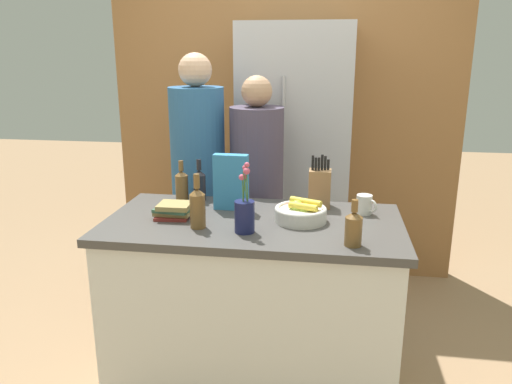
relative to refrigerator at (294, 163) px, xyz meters
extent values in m
plane|color=#A37F5B|center=(-0.11, -1.22, -0.97)|extent=(14.00, 14.00, 0.00)
cube|color=silver|center=(-0.11, -1.22, -0.52)|extent=(1.42, 0.74, 0.90)
cube|color=#474442|center=(-0.11, -1.22, -0.05)|extent=(1.48, 0.77, 0.04)
cube|color=#9E6B3D|center=(-0.11, 0.36, 0.33)|extent=(2.68, 0.12, 2.60)
cube|color=#B7B7BC|center=(0.00, 0.00, 0.00)|extent=(0.77, 0.60, 1.94)
cylinder|color=#B7B7BC|center=(-0.06, -0.31, 0.10)|extent=(0.02, 0.02, 1.07)
cylinder|color=silver|center=(0.12, -1.20, 0.00)|extent=(0.26, 0.26, 0.06)
torus|color=silver|center=(0.12, -1.20, 0.03)|extent=(0.26, 0.26, 0.02)
sphere|color=#C64C23|center=(0.17, -1.19, 0.04)|extent=(0.06, 0.06, 0.06)
sphere|color=#99B233|center=(0.14, -1.21, 0.03)|extent=(0.07, 0.07, 0.07)
sphere|color=red|center=(0.10, -1.14, 0.03)|extent=(0.07, 0.07, 0.07)
sphere|color=#99B233|center=(0.10, -1.19, 0.04)|extent=(0.07, 0.07, 0.07)
sphere|color=red|center=(0.12, -1.18, 0.03)|extent=(0.07, 0.07, 0.07)
cylinder|color=yellow|center=(0.14, -1.22, 0.05)|extent=(0.15, 0.08, 0.03)
cylinder|color=yellow|center=(0.15, -1.18, 0.06)|extent=(0.17, 0.10, 0.03)
cube|color=olive|center=(0.21, -0.94, 0.07)|extent=(0.12, 0.10, 0.20)
cylinder|color=black|center=(0.17, -0.95, 0.21)|extent=(0.01, 0.01, 0.09)
cylinder|color=black|center=(0.18, -0.96, 0.20)|extent=(0.01, 0.01, 0.08)
cylinder|color=black|center=(0.20, -0.96, 0.20)|extent=(0.01, 0.01, 0.08)
cylinder|color=black|center=(0.22, -0.95, 0.21)|extent=(0.01, 0.01, 0.09)
cylinder|color=black|center=(0.23, -0.94, 0.21)|extent=(0.01, 0.01, 0.09)
cylinder|color=black|center=(0.25, -0.94, 0.20)|extent=(0.01, 0.01, 0.07)
cylinder|color=#191E4C|center=(-0.12, -1.39, 0.04)|extent=(0.09, 0.09, 0.15)
cylinder|color=#477538|center=(-0.12, -1.40, 0.21)|extent=(0.01, 0.02, 0.17)
sphere|color=#C64C66|center=(-0.11, -1.40, 0.29)|extent=(0.02, 0.02, 0.02)
cylinder|color=#477538|center=(-0.12, -1.38, 0.20)|extent=(0.03, 0.01, 0.15)
sphere|color=#C64C66|center=(-0.12, -1.38, 0.27)|extent=(0.03, 0.03, 0.03)
cylinder|color=#477538|center=(-0.13, -1.39, 0.18)|extent=(0.01, 0.01, 0.11)
sphere|color=#C64C66|center=(-0.13, -1.39, 0.23)|extent=(0.02, 0.02, 0.02)
cylinder|color=#477538|center=(-0.13, -1.40, 0.18)|extent=(0.01, 0.02, 0.11)
sphere|color=#C64C66|center=(-0.14, -1.40, 0.23)|extent=(0.03, 0.03, 0.03)
cylinder|color=#477538|center=(-0.12, -1.40, 0.19)|extent=(0.02, 0.02, 0.15)
sphere|color=#C64C66|center=(-0.12, -1.41, 0.26)|extent=(0.03, 0.03, 0.03)
cube|color=teal|center=(-0.26, -1.06, 0.12)|extent=(0.18, 0.07, 0.30)
cylinder|color=silver|center=(0.44, -1.03, 0.02)|extent=(0.08, 0.08, 0.10)
torus|color=silver|center=(0.47, -1.06, 0.02)|extent=(0.06, 0.05, 0.07)
cube|color=maroon|center=(-0.52, -1.24, -0.02)|extent=(0.17, 0.15, 0.02)
cube|color=#99844C|center=(-0.52, -1.24, 0.00)|extent=(0.19, 0.12, 0.02)
cube|color=#3D6047|center=(-0.52, -1.25, 0.01)|extent=(0.19, 0.14, 0.02)
cube|color=#99844C|center=(-0.51, -1.25, 0.03)|extent=(0.16, 0.14, 0.02)
cylinder|color=brown|center=(0.37, -1.49, 0.03)|extent=(0.08, 0.08, 0.13)
cone|color=brown|center=(0.37, -1.49, 0.11)|extent=(0.08, 0.08, 0.02)
cylinder|color=brown|center=(0.37, -1.49, 0.15)|extent=(0.03, 0.03, 0.05)
cylinder|color=brown|center=(-0.36, -1.37, 0.05)|extent=(0.07, 0.07, 0.16)
cone|color=brown|center=(-0.36, -1.37, 0.15)|extent=(0.07, 0.07, 0.03)
cylinder|color=brown|center=(-0.36, -1.37, 0.20)|extent=(0.03, 0.03, 0.07)
cylinder|color=brown|center=(-0.57, -0.92, 0.04)|extent=(0.07, 0.07, 0.14)
cone|color=brown|center=(-0.57, -0.92, 0.12)|extent=(0.07, 0.07, 0.03)
cylinder|color=brown|center=(-0.57, -0.92, 0.16)|extent=(0.03, 0.03, 0.06)
cylinder|color=black|center=(-0.47, -0.92, 0.04)|extent=(0.07, 0.07, 0.15)
cone|color=black|center=(-0.47, -0.92, 0.13)|extent=(0.07, 0.07, 0.03)
cylinder|color=black|center=(-0.47, -0.92, 0.17)|extent=(0.03, 0.03, 0.06)
cube|color=#383842|center=(-0.57, -0.55, -0.55)|extent=(0.32, 0.28, 0.84)
cylinder|color=#2D6093|center=(-0.57, -0.55, 0.22)|extent=(0.34, 0.34, 0.70)
sphere|color=#DBAD89|center=(-0.57, -0.55, 0.68)|extent=(0.20, 0.20, 0.20)
cube|color=#383842|center=(-0.20, -0.54, -0.58)|extent=(0.27, 0.19, 0.78)
cylinder|color=#4C4256|center=(-0.20, -0.54, 0.13)|extent=(0.33, 0.33, 0.65)
sphere|color=tan|center=(-0.20, -0.54, 0.55)|extent=(0.19, 0.19, 0.19)
camera|label=1|loc=(0.26, -3.55, 0.78)|focal=35.00mm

